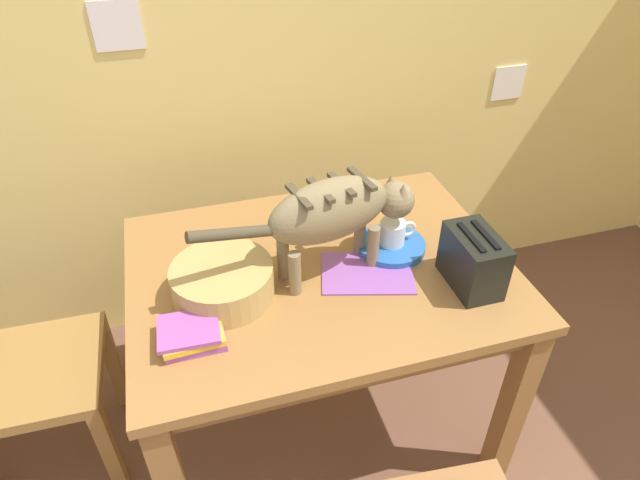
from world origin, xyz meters
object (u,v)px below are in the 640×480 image
cat (337,211)px  book_stack (192,334)px  magazine (367,273)px  toaster (473,260)px  saucer_bowl (391,246)px  wooden_chair_near (17,372)px  wicker_basket (223,281)px  dining_table (320,289)px  coffee_mug (393,232)px

cat → book_stack: bearing=-80.2°
magazine → toaster: (0.27, -0.12, 0.08)m
saucer_bowl → wooden_chair_near: (-1.20, 0.08, -0.30)m
book_stack → wooden_chair_near: bearing=151.6°
wicker_basket → wooden_chair_near: wooden_chair_near is taller
cat → wooden_chair_near: 1.12m
cat → wicker_basket: (-0.34, -0.02, -0.16)m
dining_table → toaster: 0.48m
magazine → toaster: 0.31m
book_stack → toaster: size_ratio=0.85×
coffee_mug → wicker_basket: 0.55m
toaster → wicker_basket: bearing=167.7°
book_stack → toaster: toaster is taller
coffee_mug → wooden_chair_near: size_ratio=0.13×
dining_table → book_stack: bearing=-153.7°
book_stack → magazine: bearing=13.4°
cat → dining_table: bearing=-130.1°
toaster → cat: bearing=153.9°
coffee_mug → wicker_basket: size_ratio=0.41×
saucer_bowl → wicker_basket: wicker_basket is taller
dining_table → coffee_mug: coffee_mug is taller
magazine → wicker_basket: size_ratio=0.94×
saucer_bowl → wooden_chair_near: 1.24m
cat → wicker_basket: cat is taller
coffee_mug → book_stack: coffee_mug is taller
toaster → wooden_chair_near: 1.44m
dining_table → wooden_chair_near: (-0.96, 0.10, -0.19)m
wicker_basket → saucer_bowl: bearing=6.8°
magazine → toaster: bearing=-8.7°
saucer_bowl → coffee_mug: size_ratio=1.80×
coffee_mug → magazine: (-0.12, -0.09, -0.06)m
coffee_mug → toaster: bearing=-54.5°
saucer_bowl → book_stack: book_stack is taller
dining_table → magazine: 0.18m
dining_table → coffee_mug: (0.24, 0.02, 0.16)m
cat → book_stack: (-0.45, -0.18, -0.18)m
saucer_bowl → dining_table: bearing=-175.6°
saucer_bowl → coffee_mug: bearing=-0.0°
coffee_mug → wicker_basket: bearing=-173.3°
cat → coffee_mug: (0.20, 0.04, -0.14)m
magazine → book_stack: bearing=-150.8°
book_stack → toaster: (0.80, 0.00, 0.06)m
dining_table → coffee_mug: 0.29m
magazine → book_stack: (-0.53, -0.13, 0.02)m
cat → book_stack: size_ratio=4.01×
magazine → book_stack: book_stack is taller
wicker_basket → toaster: size_ratio=1.45×
dining_table → cat: (0.04, -0.02, 0.30)m
coffee_mug → cat: bearing=-168.4°
dining_table → saucer_bowl: 0.26m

